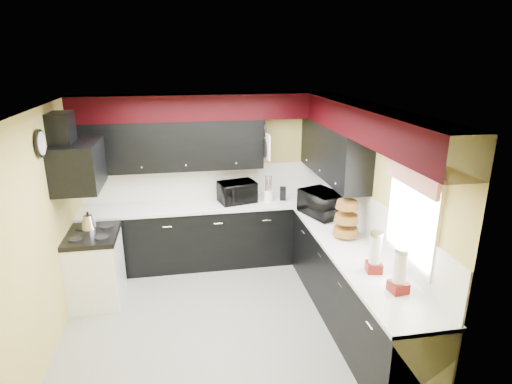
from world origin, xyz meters
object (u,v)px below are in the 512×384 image
Objects in this scene: utensil_crock at (268,196)px; knife_block at (283,194)px; microwave at (322,203)px; kettle at (89,222)px; toaster_oven at (237,192)px.

knife_block is (0.22, -0.00, 0.02)m from utensil_crock.
knife_block reaches higher than utensil_crock.
microwave is 3.04× the size of kettle.
kettle is at bearing -176.06° from toaster_oven.
utensil_crock is at bearing 19.67° from microwave.
knife_block is at bearing 12.45° from kettle.
utensil_crock is (0.46, -0.04, -0.07)m from toaster_oven.
kettle is (-2.43, -0.59, -0.01)m from utensil_crock.
utensil_crock is 2.50m from kettle.
toaster_oven reaches higher than utensil_crock.
microwave is 0.92m from utensil_crock.
knife_block is at bearing -1.25° from utensil_crock.
toaster_oven is 2.08m from kettle.
utensil_crock is at bearing -169.66° from knife_block.
utensil_crock is (-0.59, 0.70, -0.09)m from microwave.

